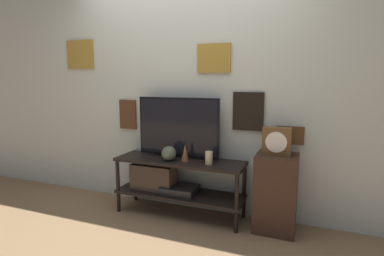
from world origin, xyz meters
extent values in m
plane|color=#846647|center=(0.00, 0.00, 0.00)|extent=(12.00, 12.00, 0.00)
cube|color=beige|center=(0.00, 0.49, 1.35)|extent=(6.40, 0.06, 2.70)
cube|color=#4C2D19|center=(-0.74, 0.45, 1.01)|extent=(0.21, 0.02, 0.34)
cube|color=white|center=(-0.74, 0.44, 1.01)|extent=(0.18, 0.01, 0.30)
cube|color=#4C2D19|center=(1.06, 0.45, 0.88)|extent=(0.26, 0.02, 0.17)
cube|color=#2D2D33|center=(1.06, 0.44, 0.88)|extent=(0.22, 0.01, 0.14)
cube|color=olive|center=(-1.38, 0.45, 1.71)|extent=(0.38, 0.02, 0.33)
cube|color=#BCB299|center=(-1.38, 0.44, 1.71)|extent=(0.35, 0.01, 0.30)
cube|color=black|center=(0.65, 0.45, 1.09)|extent=(0.30, 0.02, 0.38)
cube|color=white|center=(0.65, 0.44, 1.09)|extent=(0.27, 0.01, 0.34)
cube|color=olive|center=(0.29, 0.45, 1.62)|extent=(0.35, 0.02, 0.29)
cube|color=slate|center=(0.29, 0.44, 1.62)|extent=(0.31, 0.01, 0.25)
cube|color=black|center=(0.00, 0.24, 0.58)|extent=(1.35, 0.40, 0.03)
cube|color=black|center=(0.00, 0.24, 0.23)|extent=(1.35, 0.40, 0.03)
cylinder|color=black|center=(-0.64, 0.07, 0.30)|extent=(0.04, 0.04, 0.59)
cylinder|color=black|center=(0.64, 0.07, 0.30)|extent=(0.04, 0.04, 0.59)
cylinder|color=black|center=(-0.64, 0.41, 0.30)|extent=(0.04, 0.04, 0.59)
cylinder|color=black|center=(0.64, 0.41, 0.30)|extent=(0.04, 0.04, 0.59)
cube|color=black|center=(0.00, 0.24, 0.28)|extent=(0.36, 0.28, 0.07)
cube|color=#47382D|center=(-0.30, 0.24, 0.38)|extent=(0.47, 0.22, 0.27)
cylinder|color=black|center=(-0.30, 0.33, 0.60)|extent=(0.05, 0.05, 0.02)
cylinder|color=black|center=(0.20, 0.33, 0.60)|extent=(0.05, 0.05, 0.02)
cube|color=black|center=(-0.05, 0.33, 0.92)|extent=(0.89, 0.04, 0.61)
cube|color=black|center=(-0.05, 0.31, 0.92)|extent=(0.86, 0.01, 0.58)
cone|color=brown|center=(0.07, 0.21, 0.68)|extent=(0.08, 0.08, 0.17)
sphere|color=#4C5647|center=(-0.08, 0.17, 0.67)|extent=(0.15, 0.15, 0.15)
cylinder|color=beige|center=(0.33, 0.19, 0.66)|extent=(0.07, 0.07, 0.13)
cube|color=#382319|center=(0.97, 0.26, 0.36)|extent=(0.38, 0.36, 0.72)
cube|color=brown|center=(0.96, 0.26, 0.85)|extent=(0.25, 0.10, 0.25)
cylinder|color=white|center=(0.96, 0.21, 0.85)|extent=(0.19, 0.01, 0.19)
camera|label=1|loc=(1.20, -2.49, 1.39)|focal=28.00mm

